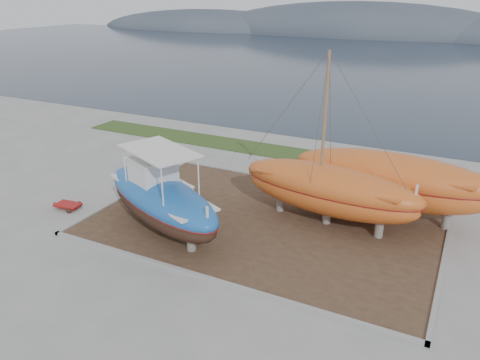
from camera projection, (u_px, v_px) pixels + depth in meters
The scene contains 11 objects.
ground at pixel (231, 257), 22.30m from camera, with size 140.00×140.00×0.00m, color gray.
dirt_patch at pixel (265, 222), 25.59m from camera, with size 18.00×12.00×0.06m, color #422D1E.
curb_frame at pixel (265, 222), 25.57m from camera, with size 18.60×12.60×0.15m, color gray, non-canonical shape.
grass_strip at pixel (327, 159), 35.09m from camera, with size 44.00×3.00×0.08m, color #284219.
sea at pixel (422, 64), 80.12m from camera, with size 260.00×100.00×0.04m, color #1B2837, non-canonical shape.
mountain_ridge at pixel (448, 38), 125.56m from camera, with size 200.00×36.00×20.00m, color #333D49, non-canonical shape.
blue_caique at pixel (161, 191), 23.92m from camera, with size 9.32×2.91×4.48m, color #1B5DAD, non-canonical shape.
white_dinghy at pixel (173, 188), 28.49m from camera, with size 3.77×1.41×1.13m, color silver, non-canonical shape.
orange_sailboat at pixel (332, 143), 23.77m from camera, with size 9.94×2.93×9.11m, color #C0551D, non-canonical shape.
orange_bare_hull at pixel (389, 187), 25.62m from camera, with size 10.83×3.25×3.55m, color #C0551D, non-canonical shape.
red_trailer at pixel (68, 206), 27.22m from camera, with size 2.13×1.06×0.30m, color #A51512, non-canonical shape.
Camera 1 is at (9.11, -16.98, 11.83)m, focal length 35.00 mm.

